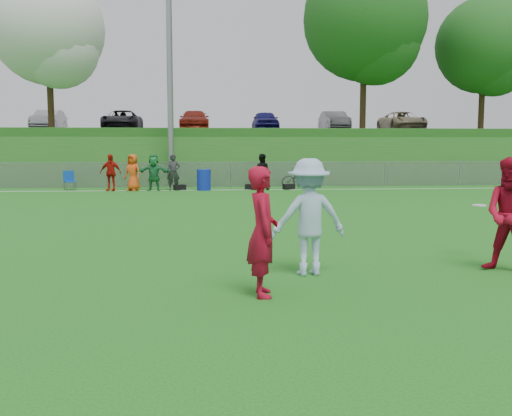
{
  "coord_description": "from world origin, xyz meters",
  "views": [
    {
      "loc": [
        -1.24,
        -8.74,
        2.08
      ],
      "look_at": [
        -0.42,
        0.5,
        1.07
      ],
      "focal_mm": 40.0,
      "sensor_mm": 36.0,
      "label": 1
    }
  ],
  "objects": [
    {
      "name": "parking_lot",
      "position": [
        0.0,
        33.0,
        3.05
      ],
      "size": [
        120.0,
        12.0,
        0.1
      ],
      "primitive_type": "cube",
      "color": "black",
      "rests_on": "berm"
    },
    {
      "name": "car_row",
      "position": [
        -1.17,
        32.0,
        3.82
      ],
      "size": [
        32.04,
        5.18,
        1.44
      ],
      "color": "#BCBCBE",
      "rests_on": "parking_lot"
    },
    {
      "name": "recycling_bin",
      "position": [
        -1.33,
        17.99,
        0.49
      ],
      "size": [
        0.74,
        0.74,
        0.98
      ],
      "primitive_type": "cylinder",
      "rotation": [
        0.0,
        0.0,
        -0.14
      ],
      "color": "#0F26AC",
      "rests_on": "ground"
    },
    {
      "name": "sideline_far",
      "position": [
        0.0,
        18.0,
        0.01
      ],
      "size": [
        60.0,
        0.1,
        0.01
      ],
      "primitive_type": "cube",
      "color": "white",
      "rests_on": "ground"
    },
    {
      "name": "tree_green_far",
      "position": [
        16.16,
        25.92,
        7.96
      ],
      "size": [
        5.88,
        5.88,
        8.19
      ],
      "color": "black",
      "rests_on": "berm"
    },
    {
      "name": "tree_green_near",
      "position": [
        8.16,
        24.42,
        9.03
      ],
      "size": [
        7.14,
        7.14,
        9.95
      ],
      "color": "black",
      "rests_on": "berm"
    },
    {
      "name": "frisbee",
      "position": [
        3.82,
        1.35,
        0.98
      ],
      "size": [
        0.26,
        0.26,
        0.02
      ],
      "color": "silver",
      "rests_on": "ground"
    },
    {
      "name": "fence",
      "position": [
        0.0,
        20.0,
        0.65
      ],
      "size": [
        58.0,
        0.06,
        1.3
      ],
      "color": "gray",
      "rests_on": "ground"
    },
    {
      "name": "spectator_row",
      "position": [
        -2.97,
        18.0,
        0.85
      ],
      "size": [
        7.99,
        0.89,
        1.69
      ],
      "color": "#B8150C",
      "rests_on": "ground"
    },
    {
      "name": "light_pole",
      "position": [
        -3.0,
        20.8,
        6.71
      ],
      "size": [
        1.2,
        0.4,
        12.15
      ],
      "color": "gray",
      "rests_on": "ground"
    },
    {
      "name": "gear_bags",
      "position": [
        1.17,
        18.1,
        0.13
      ],
      "size": [
        6.64,
        0.5,
        0.26
      ],
      "color": "black",
      "rests_on": "ground"
    },
    {
      "name": "player_blue",
      "position": [
        0.41,
        0.24,
        0.94
      ],
      "size": [
        1.29,
        0.84,
        1.88
      ],
      "primitive_type": "imported",
      "rotation": [
        0.0,
        0.0,
        3.26
      ],
      "color": "#A8C4E9",
      "rests_on": "ground"
    },
    {
      "name": "ground",
      "position": [
        0.0,
        0.0,
        0.0
      ],
      "size": [
        120.0,
        120.0,
        0.0
      ],
      "primitive_type": "plane",
      "color": "#166819",
      "rests_on": "ground"
    },
    {
      "name": "berm",
      "position": [
        0.0,
        31.0,
        1.5
      ],
      "size": [
        120.0,
        18.0,
        3.0
      ],
      "primitive_type": "cube",
      "color": "#1C5B19",
      "rests_on": "ground"
    },
    {
      "name": "bicycle",
      "position": [
        3.39,
        18.72,
        0.5
      ],
      "size": [
        1.94,
        0.74,
        1.0
      ],
      "primitive_type": "imported",
      "rotation": [
        0.0,
        0.0,
        1.53
      ],
      "color": "#29292B",
      "rests_on": "ground"
    },
    {
      "name": "tree_white_flowering",
      "position": [
        -9.84,
        24.92,
        8.32
      ],
      "size": [
        6.3,
        6.3,
        8.78
      ],
      "color": "black",
      "rests_on": "berm"
    },
    {
      "name": "player_red_left",
      "position": [
        -0.46,
        -1.0,
        0.9
      ],
      "size": [
        0.44,
        0.66,
        1.8
      ],
      "primitive_type": "imported",
      "rotation": [
        0.0,
        0.0,
        1.59
      ],
      "color": "#A60B25",
      "rests_on": "ground"
    },
    {
      "name": "camp_chair",
      "position": [
        -7.6,
        18.59,
        0.27
      ],
      "size": [
        0.68,
        0.68,
        0.91
      ],
      "rotation": [
        0.0,
        0.0,
        0.43
      ],
      "color": "#0F42A5",
      "rests_on": "ground"
    }
  ]
}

